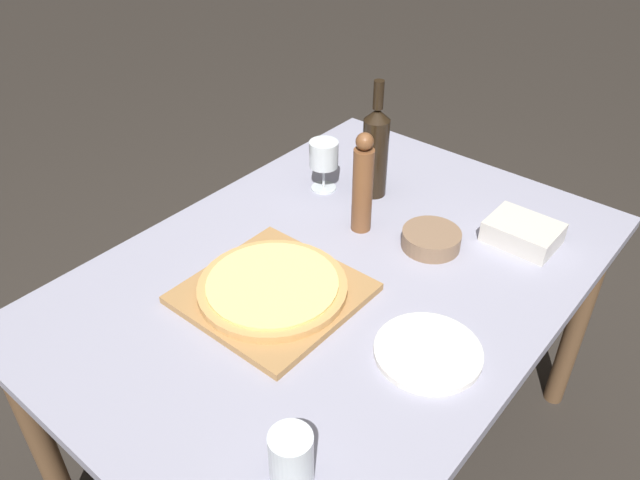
{
  "coord_description": "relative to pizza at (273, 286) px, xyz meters",
  "views": [
    {
      "loc": [
        0.72,
        -0.93,
        1.67
      ],
      "look_at": [
        -0.06,
        0.0,
        0.79
      ],
      "focal_mm": 35.0,
      "sensor_mm": 36.0,
      "label": 1
    }
  ],
  "objects": [
    {
      "name": "wine_glass",
      "position": [
        -0.21,
        0.44,
        0.08
      ],
      "size": [
        0.08,
        0.08,
        0.15
      ],
      "color": "silver",
      "rests_on": "dining_table"
    },
    {
      "name": "drinking_tumbler",
      "position": [
        0.34,
        -0.32,
        0.03
      ],
      "size": [
        0.08,
        0.08,
        0.11
      ],
      "color": "silver",
      "rests_on": "dining_table"
    },
    {
      "name": "pizza",
      "position": [
        0.0,
        0.0,
        0.0
      ],
      "size": [
        0.34,
        0.34,
        0.02
      ],
      "color": "tan",
      "rests_on": "cutting_board"
    },
    {
      "name": "ground_plane",
      "position": [
        0.05,
        0.17,
        -0.75
      ],
      "size": [
        12.0,
        12.0,
        0.0
      ],
      "primitive_type": "plane",
      "color": "#2D2823"
    },
    {
      "name": "dinner_plate",
      "position": [
        0.37,
        0.07,
        -0.02
      ],
      "size": [
        0.22,
        0.22,
        0.01
      ],
      "color": "silver",
      "rests_on": "dining_table"
    },
    {
      "name": "cutting_board",
      "position": [
        0.0,
        -0.0,
        -0.02
      ],
      "size": [
        0.36,
        0.36,
        0.02
      ],
      "color": "#A87A47",
      "rests_on": "dining_table"
    },
    {
      "name": "dining_table",
      "position": [
        0.05,
        0.17,
        -0.12
      ],
      "size": [
        0.99,
        1.4,
        0.73
      ],
      "color": "#9393A8",
      "rests_on": "ground_plane"
    },
    {
      "name": "small_bowl",
      "position": [
        0.17,
        0.4,
        -0.01
      ],
      "size": [
        0.15,
        0.15,
        0.04
      ],
      "color": "#84664C",
      "rests_on": "dining_table"
    },
    {
      "name": "pepper_mill",
      "position": [
        -0.01,
        0.35,
        0.1
      ],
      "size": [
        0.05,
        0.05,
        0.28
      ],
      "color": "brown",
      "rests_on": "dining_table"
    },
    {
      "name": "food_container",
      "position": [
        0.34,
        0.56,
        -0.0
      ],
      "size": [
        0.17,
        0.13,
        0.06
      ],
      "color": "beige",
      "rests_on": "dining_table"
    },
    {
      "name": "wine_bottle",
      "position": [
        -0.09,
        0.51,
        0.11
      ],
      "size": [
        0.07,
        0.07,
        0.34
      ],
      "color": "black",
      "rests_on": "dining_table"
    }
  ]
}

